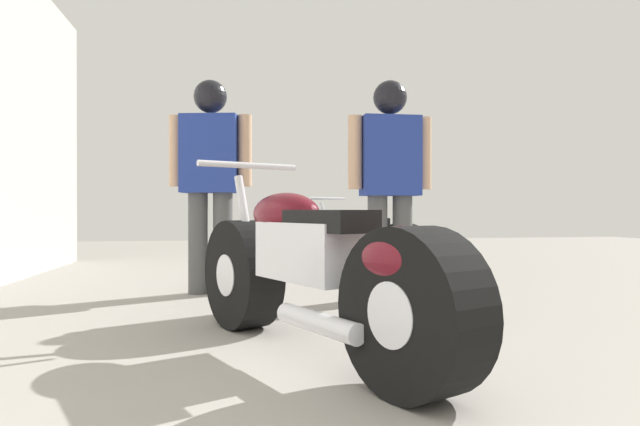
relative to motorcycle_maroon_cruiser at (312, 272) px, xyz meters
name	(u,v)px	position (x,y,z in m)	size (l,w,h in m)	color
ground_plane	(347,314)	(0.38, 0.99, -0.39)	(18.16, 18.16, 0.00)	gray
motorcycle_maroon_cruiser	(312,272)	(0.00, 0.00, 0.00)	(1.04, 1.92, 0.94)	black
motorcycle_black_naked	(362,242)	(1.05, 3.25, -0.05)	(1.08, 1.64, 0.83)	black
mechanic_in_blue	(210,166)	(-0.52, 2.00, 0.64)	(0.68, 0.33, 1.72)	#4C4C4C
mechanic_with_helmet	(390,168)	(0.83, 1.52, 0.60)	(0.65, 0.26, 1.66)	#4C4C4C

